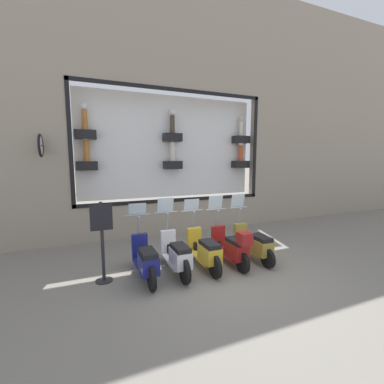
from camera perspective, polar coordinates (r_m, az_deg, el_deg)
ground_plane at (r=6.35m, az=6.95°, el=-17.05°), size 120.00×120.00×0.00m
building_facade at (r=9.28m, az=-4.20°, el=18.84°), size 1.24×36.00×8.74m
scooter_olive_0 at (r=7.00m, az=13.60°, el=-11.13°), size 1.80×0.60×1.62m
scooter_red_1 at (r=6.56m, az=8.79°, el=-11.87°), size 1.80×0.61×1.63m
scooter_yellow_2 at (r=6.30m, az=2.78°, el=-12.92°), size 1.81×0.60×1.57m
scooter_white_3 at (r=6.05m, az=-3.52°, el=-13.70°), size 1.81×0.60×1.65m
scooter_navy_4 at (r=5.88m, az=-10.31°, el=-14.57°), size 1.81×0.60×1.56m
shop_sign_post at (r=5.82m, az=-19.32°, el=-9.85°), size 0.36×0.45×1.74m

